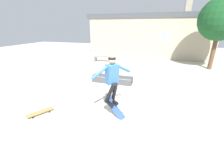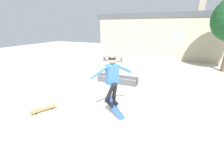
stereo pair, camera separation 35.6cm
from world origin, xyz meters
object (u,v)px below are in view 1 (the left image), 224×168
skate_ledge (112,79)px  skater (112,77)px  tree_right (221,19)px  skateboard_resting (40,112)px  park_bench (104,58)px  skateboard_flipping (114,108)px

skate_ledge → skater: bearing=-72.1°
tree_right → skateboard_resting: 10.88m
park_bench → skater: 7.94m
skate_ledge → skater: skater is taller
skateboard_flipping → skate_ledge: bearing=128.5°
skateboard_resting → skate_ledge: bearing=8.4°
skate_ledge → skater: (0.93, -2.90, 1.14)m
skate_ledge → skateboard_resting: skate_ledge is taller
tree_right → skateboard_resting: size_ratio=5.33×
park_bench → skateboard_flipping: (3.11, -7.27, -0.02)m
skater → skateboard_flipping: skater is taller
skateboard_flipping → skateboard_resting: size_ratio=0.92×
skateboard_resting → tree_right: bearing=-10.9°
skate_ledge → tree_right: bearing=40.0°
park_bench → skateboard_flipping: 7.91m
tree_right → skate_ledge: tree_right is taller
park_bench → skateboard_resting: bearing=-89.7°
tree_right → skateboard_flipping: 9.03m
park_bench → skater: bearing=-72.7°
tree_right → park_bench: (-7.50, -0.13, -2.75)m
tree_right → park_bench: bearing=-179.0°
skate_ledge → skateboard_flipping: skateboard_flipping is taller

